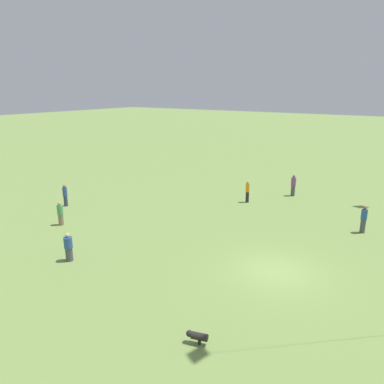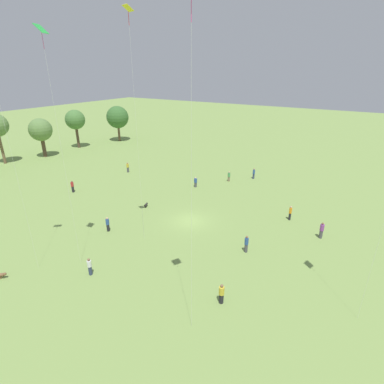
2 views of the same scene
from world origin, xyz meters
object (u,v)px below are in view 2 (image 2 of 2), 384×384
object	(u,v)px
person_7	(90,267)
kite_3	(191,26)
person_8	(246,244)
kite_4	(130,34)
person_3	(229,176)
dog_1	(146,205)
person_0	(254,174)
dog_0	(1,275)
person_10	(108,224)
person_4	(196,182)
person_2	(221,294)
person_5	(72,187)
person_6	(128,167)
kite_1	(44,49)
person_9	(322,230)
person_1	(290,213)

from	to	relation	value
person_7	kite_3	size ratio (longest dim) A/B	0.08
person_8	kite_4	world-z (taller)	kite_4
person_3	dog_1	size ratio (longest dim) A/B	1.99
person_0	dog_1	size ratio (longest dim) A/B	2.12
person_0	person_8	distance (m)	22.04
person_0	dog_0	distance (m)	37.10
person_7	person_8	xyz separation A→B (m)	(10.57, -10.45, 0.07)
person_10	kite_4	size ratio (longest dim) A/B	0.08
person_10	kite_3	bearing A→B (deg)	-31.44
person_0	person_3	distance (m)	4.43
person_7	person_10	world-z (taller)	person_10
person_4	person_10	world-z (taller)	person_10
person_0	kite_3	distance (m)	37.11
kite_4	person_10	bearing A→B (deg)	68.91
person_2	kite_3	world-z (taller)	kite_3
person_5	person_4	bearing A→B (deg)	-28.86
person_4	person_6	size ratio (longest dim) A/B	0.92
person_3	person_6	world-z (taller)	person_6
kite_1	kite_3	size ratio (longest dim) A/B	0.96
person_5	dog_1	xyz separation A→B (m)	(1.67, -12.52, -0.56)
person_6	person_8	distance (m)	29.97
person_2	person_6	world-z (taller)	person_6
person_2	person_7	size ratio (longest dim) A/B	1.03
person_9	person_7	bearing A→B (deg)	-83.78
person_2	kite_4	size ratio (longest dim) A/B	0.08
person_3	dog_1	bearing A→B (deg)	-66.58
person_0	person_6	size ratio (longest dim) A/B	1.02
person_1	kite_4	bearing A→B (deg)	-77.09
person_0	dog_0	world-z (taller)	person_0
person_4	dog_0	distance (m)	27.76
person_4	kite_1	size ratio (longest dim) A/B	0.08
person_1	person_3	bearing A→B (deg)	-158.17
person_1	dog_1	xyz separation A→B (m)	(-6.26, 17.17, -0.61)
person_0	kite_3	size ratio (longest dim) A/B	0.09
person_9	kite_4	size ratio (longest dim) A/B	0.09
dog_1	kite_1	bearing A→B (deg)	-94.49
person_2	person_3	distance (m)	27.51
person_1	person_10	distance (m)	21.45
kite_4	person_2	bearing A→B (deg)	-140.84
person_3	person_5	world-z (taller)	person_5
person_2	dog_0	xyz separation A→B (m)	(-7.41, 17.65, -0.48)
person_0	person_10	world-z (taller)	person_0
person_4	kite_3	bearing A→B (deg)	91.35
person_0	person_7	distance (m)	31.60
person_1	person_5	size ratio (longest dim) A/B	1.01
person_1	person_6	bearing A→B (deg)	-129.66
person_4	person_7	xyz separation A→B (m)	(-23.13, -2.94, 0.06)
person_5	person_10	distance (m)	14.09
dog_1	person_3	bearing A→B (deg)	54.44
person_4	person_5	size ratio (longest dim) A/B	0.90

